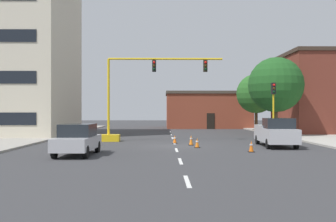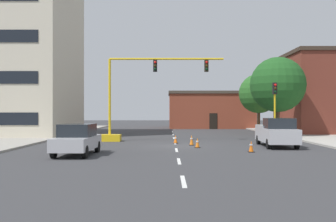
{
  "view_description": "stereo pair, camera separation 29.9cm",
  "coord_description": "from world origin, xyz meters",
  "views": [
    {
      "loc": [
        -0.84,
        -27.56,
        2.44
      ],
      "look_at": [
        -0.46,
        3.7,
        2.48
      ],
      "focal_mm": 41.63,
      "sensor_mm": 36.0,
      "label": 1
    },
    {
      "loc": [
        -0.54,
        -27.56,
        2.44
      ],
      "look_at": [
        -0.46,
        3.7,
        2.48
      ],
      "focal_mm": 41.63,
      "sensor_mm": 36.0,
      "label": 2
    }
  ],
  "objects": [
    {
      "name": "ground_plane",
      "position": [
        0.0,
        0.0,
        0.0
      ],
      "size": [
        160.0,
        160.0,
        0.0
      ],
      "primitive_type": "plane",
      "color": "#38383A"
    },
    {
      "name": "sidewalk_left",
      "position": [
        -13.29,
        8.0,
        0.07
      ],
      "size": [
        6.0,
        56.0,
        0.14
      ],
      "primitive_type": "cube",
      "color": "#9E998E",
      "rests_on": "ground_plane"
    },
    {
      "name": "sidewalk_right",
      "position": [
        13.29,
        8.0,
        0.07
      ],
      "size": [
        6.0,
        56.0,
        0.14
      ],
      "primitive_type": "cube",
      "color": "#B2ADA3",
      "rests_on": "ground_plane"
    },
    {
      "name": "lane_stripe_seg_0",
      "position": [
        0.0,
        -14.0,
        0.0
      ],
      "size": [
        0.16,
        2.4,
        0.01
      ],
      "primitive_type": "cube",
      "color": "silver",
      "rests_on": "ground_plane"
    },
    {
      "name": "lane_stripe_seg_1",
      "position": [
        0.0,
        -8.5,
        0.0
      ],
      "size": [
        0.16,
        2.4,
        0.01
      ],
      "primitive_type": "cube",
      "color": "silver",
      "rests_on": "ground_plane"
    },
    {
      "name": "lane_stripe_seg_2",
      "position": [
        0.0,
        -3.0,
        0.0
      ],
      "size": [
        0.16,
        2.4,
        0.01
      ],
      "primitive_type": "cube",
      "color": "silver",
      "rests_on": "ground_plane"
    },
    {
      "name": "lane_stripe_seg_3",
      "position": [
        0.0,
        2.5,
        0.0
      ],
      "size": [
        0.16,
        2.4,
        0.01
      ],
      "primitive_type": "cube",
      "color": "silver",
      "rests_on": "ground_plane"
    },
    {
      "name": "lane_stripe_seg_4",
      "position": [
        0.0,
        8.0,
        0.0
      ],
      "size": [
        0.16,
        2.4,
        0.01
      ],
      "primitive_type": "cube",
      "color": "silver",
      "rests_on": "ground_plane"
    },
    {
      "name": "lane_stripe_seg_5",
      "position": [
        0.0,
        13.5,
        0.0
      ],
      "size": [
        0.16,
        2.4,
        0.01
      ],
      "primitive_type": "cube",
      "color": "silver",
      "rests_on": "ground_plane"
    },
    {
      "name": "lane_stripe_seg_6",
      "position": [
        0.0,
        19.0,
        0.0
      ],
      "size": [
        0.16,
        2.4,
        0.01
      ],
      "primitive_type": "cube",
      "color": "silver",
      "rests_on": "ground_plane"
    },
    {
      "name": "building_tall_left",
      "position": [
        -17.58,
        12.54,
        9.17
      ],
      "size": [
        14.41,
        13.01,
        18.31
      ],
      "color": "beige",
      "rests_on": "ground_plane"
    },
    {
      "name": "building_brick_center",
      "position": [
        5.76,
        31.03,
        2.68
      ],
      "size": [
        12.43,
        9.58,
        5.34
      ],
      "color": "brown",
      "rests_on": "ground_plane"
    },
    {
      "name": "building_row_right",
      "position": [
        18.69,
        16.03,
        4.47
      ],
      "size": [
        12.35,
        10.46,
        8.92
      ],
      "color": "brown",
      "rests_on": "ground_plane"
    },
    {
      "name": "traffic_signal_gantry",
      "position": [
        -3.95,
        4.3,
        2.31
      ],
      "size": [
        10.24,
        1.2,
        6.83
      ],
      "color": "yellow",
      "rests_on": "ground_plane"
    },
    {
      "name": "traffic_light_pole_right",
      "position": [
        8.2,
        4.2,
        3.53
      ],
      "size": [
        0.32,
        0.47,
        4.8
      ],
      "color": "yellow",
      "rests_on": "ground_plane"
    },
    {
      "name": "tree_right_mid",
      "position": [
        9.89,
        9.35,
        4.99
      ],
      "size": [
        5.24,
        5.24,
        7.61
      ],
      "color": "#4C3823",
      "rests_on": "ground_plane"
    },
    {
      "name": "tree_right_far",
      "position": [
        10.54,
        19.9,
        4.62
      ],
      "size": [
        4.82,
        4.82,
        7.04
      ],
      "color": "#4C3823",
      "rests_on": "ground_plane"
    },
    {
      "name": "pickup_truck_silver",
      "position": [
        6.97,
        -0.66,
        0.97
      ],
      "size": [
        2.28,
        5.5,
        1.99
      ],
      "color": "#BCBCC1",
      "rests_on": "ground_plane"
    },
    {
      "name": "sedan_silver_near_left",
      "position": [
        -5.63,
        -5.8,
        0.89
      ],
      "size": [
        1.98,
        4.55,
        1.74
      ],
      "color": "#B7B7BC",
      "rests_on": "ground_plane"
    },
    {
      "name": "traffic_cone_roadside_a",
      "position": [
        4.44,
        -4.31,
        0.35
      ],
      "size": [
        0.36,
        0.36,
        0.7
      ],
      "color": "black",
      "rests_on": "ground_plane"
    },
    {
      "name": "traffic_cone_roadside_b",
      "position": [
        0.04,
        2.17,
        0.31
      ],
      "size": [
        0.36,
        0.36,
        0.64
      ],
      "color": "black",
      "rests_on": "ground_plane"
    },
    {
      "name": "traffic_cone_roadside_c",
      "position": [
        1.17,
        0.47,
        0.37
      ],
      "size": [
        0.36,
        0.36,
        0.76
      ],
      "color": "black",
      "rests_on": "ground_plane"
    },
    {
      "name": "traffic_cone_roadside_d",
      "position": [
        1.44,
        -1.48,
        0.32
      ],
      "size": [
        0.36,
        0.36,
        0.66
      ],
      "color": "black",
      "rests_on": "ground_plane"
    }
  ]
}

